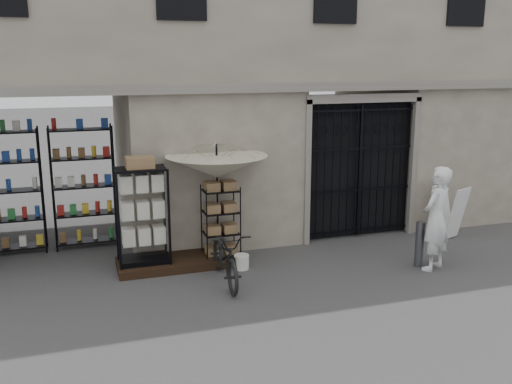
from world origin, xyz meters
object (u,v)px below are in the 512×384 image
object	(u,v)px
display_cabinet	(143,221)
wire_rack	(221,225)
market_umbrella	(217,160)
steel_bollard	(419,244)
shopkeeper	(432,269)
easel_sign	(450,212)
bicycle	(226,282)
white_bucket	(241,262)

from	to	relation	value
display_cabinet	wire_rack	distance (m)	1.48
wire_rack	market_umbrella	bearing A→B (deg)	99.98
display_cabinet	steel_bollard	size ratio (longest dim) A/B	2.21
shopkeeper	easel_sign	distance (m)	2.16
display_cabinet	shopkeeper	size ratio (longest dim) A/B	0.99
display_cabinet	market_umbrella	world-z (taller)	market_umbrella
market_umbrella	display_cabinet	bearing A→B (deg)	-175.76
display_cabinet	easel_sign	distance (m)	6.52
bicycle	easel_sign	xyz separation A→B (m)	(5.23, 0.92, 0.58)
shopkeeper	white_bucket	bearing A→B (deg)	-47.99
display_cabinet	steel_bollard	distance (m)	5.12
market_umbrella	steel_bollard	xyz separation A→B (m)	(3.48, -1.50, -1.51)
market_umbrella	easel_sign	size ratio (longest dim) A/B	2.41
wire_rack	market_umbrella	size ratio (longest dim) A/B	0.55
wire_rack	bicycle	world-z (taller)	wire_rack
steel_bollard	easel_sign	xyz separation A→B (m)	(1.61, 1.29, 0.15)
display_cabinet	steel_bollard	world-z (taller)	display_cabinet
display_cabinet	bicycle	world-z (taller)	display_cabinet
display_cabinet	wire_rack	world-z (taller)	display_cabinet
display_cabinet	easel_sign	size ratio (longest dim) A/B	1.70
white_bucket	bicycle	bearing A→B (deg)	-130.47
white_bucket	shopkeeper	bearing A→B (deg)	-18.04
display_cabinet	bicycle	distance (m)	1.88
white_bucket	easel_sign	xyz separation A→B (m)	(4.80, 0.41, 0.45)
wire_rack	shopkeeper	bearing A→B (deg)	-46.31
market_umbrella	shopkeeper	size ratio (longest dim) A/B	1.40
shopkeeper	market_umbrella	bearing A→B (deg)	-54.98
white_bucket	wire_rack	bearing A→B (deg)	114.39
steel_bollard	display_cabinet	bearing A→B (deg)	164.15
white_bucket	shopkeeper	world-z (taller)	white_bucket
steel_bollard	easel_sign	distance (m)	2.07
white_bucket	bicycle	xyz separation A→B (m)	(-0.44, -0.51, -0.13)
display_cabinet	shopkeeper	distance (m)	5.39
bicycle	shopkeeper	bearing A→B (deg)	-5.94
wire_rack	shopkeeper	world-z (taller)	wire_rack
market_umbrella	easel_sign	bearing A→B (deg)	-2.28
display_cabinet	market_umbrella	distance (m)	1.74
white_bucket	steel_bollard	size ratio (longest dim) A/B	0.32
wire_rack	display_cabinet	bearing A→B (deg)	159.49
easel_sign	white_bucket	bearing A→B (deg)	161.96
bicycle	display_cabinet	bearing A→B (deg)	144.17
market_umbrella	easel_sign	world-z (taller)	market_umbrella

